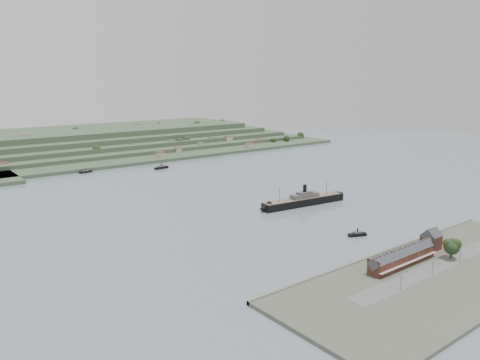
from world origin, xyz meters
TOP-DOWN VIEW (x-y plane):
  - ground at (0.00, 0.00)m, footprint 1400.00×1400.00m
  - near_shore at (0.00, -186.75)m, footprint 220.00×80.00m
  - terrace_row at (-10.00, -168.02)m, footprint 55.60×9.80m
  - gabled_building at (27.50, -164.00)m, footprint 10.40×10.18m
  - far_peninsula at (27.91, 393.10)m, footprint 760.00×309.00m
  - steamship at (41.49, -34.32)m, footprint 90.99×21.13m
  - tugboat at (15.22, -115.98)m, footprint 13.52×8.42m
  - ferry_west at (-54.29, 225.00)m, footprint 15.68×5.59m
  - ferry_east at (28.58, 193.02)m, footprint 19.07×8.02m
  - fig_tree at (22.19, -180.82)m, footprint 11.62×10.06m

SIDE VIEW (x-z plane):
  - ground at x=0.00m, z-range 0.00..0.00m
  - near_shore at x=0.00m, z-range -0.29..2.31m
  - ferry_west at x=-54.29m, z-range -1.49..4.27m
  - tugboat at x=15.22m, z-range -1.52..4.42m
  - ferry_east at x=28.58m, z-range -1.80..5.14m
  - steamship at x=41.49m, z-range -6.89..14.96m
  - terrace_row at x=-10.00m, z-range 1.30..12.38m
  - gabled_building at x=27.50m, z-range 1.14..15.23m
  - fig_tree at x=22.19m, z-range 3.43..16.40m
  - far_peninsula at x=27.91m, z-range -3.12..26.88m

